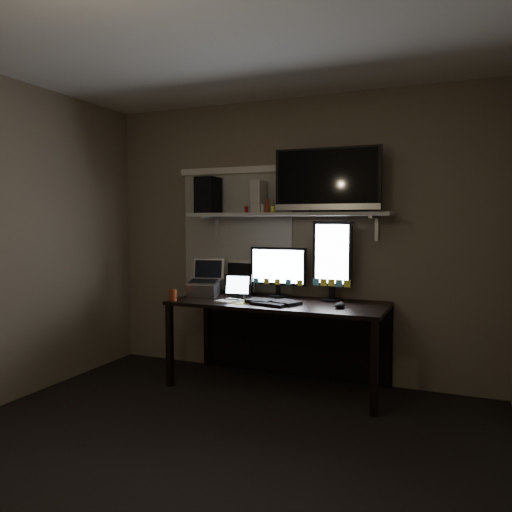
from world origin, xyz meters
The scene contains 20 objects.
floor centered at (0.00, 0.00, 0.00)m, with size 3.60×3.60×0.00m, color black.
ceiling centered at (0.00, 0.00, 2.50)m, with size 3.60×3.60×0.00m, color silver.
back_wall centered at (0.00, 1.80, 1.25)m, with size 3.60×3.60×0.00m, color #7B6F58.
window_blinds centered at (-0.55, 1.79, 1.30)m, with size 1.10×0.02×1.10m, color beige.
desk centered at (0.00, 1.55, 0.55)m, with size 1.80×0.75×0.73m.
wall_shelf centered at (0.00, 1.62, 1.46)m, with size 1.80×0.35×0.03m, color #BBBBB6.
monitor_landscape centered at (-0.09, 1.66, 0.96)m, with size 0.52×0.05×0.45m, color black.
monitor_portrait centered at (0.41, 1.65, 1.07)m, with size 0.34×0.06×0.69m, color black.
keyboard centered at (-0.01, 1.32, 0.74)m, with size 0.45×0.18×0.03m, color black.
mouse centered at (0.55, 1.33, 0.75)m, with size 0.08×0.12×0.04m, color black.
notepad centered at (-0.40, 1.28, 0.74)m, with size 0.15×0.20×0.01m, color white.
tablet centered at (-0.39, 1.46, 0.84)m, with size 0.24×0.10×0.21m, color black.
file_sorter centered at (-0.48, 1.74, 0.88)m, with size 0.24×0.11×0.31m, color black.
laptop centered at (-0.73, 1.46, 0.89)m, with size 0.29×0.23×0.32m, color #BAB9BE.
cup centered at (-0.85, 1.14, 0.78)m, with size 0.07×0.07×0.10m, color maroon.
sticky_notes centered at (-0.35, 1.29, 0.73)m, with size 0.29×0.21×0.00m, color #F7EE43, non-canonical shape.
tv centered at (0.36, 1.62, 1.75)m, with size 0.89×0.16×0.54m, color black.
game_console centered at (-0.25, 1.62, 1.62)m, with size 0.07×0.24×0.28m, color silver.
speaker centered at (-0.77, 1.62, 1.65)m, with size 0.18×0.22×0.33m, color black.
bottles centered at (-0.23, 1.58, 1.55)m, with size 0.21×0.05×0.13m, color #A50F0C, non-canonical shape.
Camera 1 is at (1.43, -2.48, 1.41)m, focal length 35.00 mm.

